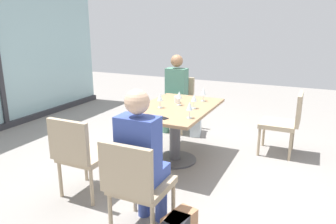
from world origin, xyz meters
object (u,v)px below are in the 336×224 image
object	(u,v)px
chair_side_end	(136,182)
wine_glass_5	(194,98)
person_side_end	(142,154)
handbag_1	(196,126)
person_far_right	(175,90)
cell_phone_on_table	(162,118)
wine_glass_2	(179,95)
wine_glass_4	(141,106)
chair_front_right	(286,120)
wine_glass_1	(160,97)
chair_far_left	(80,152)
chair_far_right	(178,100)
wine_glass_3	(203,91)
dining_table_main	(175,120)
wine_glass_0	(190,106)

from	to	relation	value
chair_side_end	wine_glass_5	bearing A→B (deg)	3.39
person_side_end	wine_glass_5	world-z (taller)	person_side_end
chair_side_end	handbag_1	bearing A→B (deg)	9.56
person_far_right	cell_phone_on_table	distance (m)	1.73
wine_glass_2	wine_glass_4	xyz separation A→B (m)	(-0.68, 0.16, 0.00)
chair_front_right	handbag_1	world-z (taller)	chair_front_right
person_side_end	wine_glass_1	size ratio (longest dim) A/B	6.81
chair_far_left	chair_far_right	bearing A→B (deg)	0.00
chair_front_right	wine_glass_4	size ratio (longest dim) A/B	4.70
chair_far_left	cell_phone_on_table	bearing A→B (deg)	-38.13
cell_phone_on_table	person_far_right	bearing A→B (deg)	41.92
chair_side_end	wine_glass_3	world-z (taller)	wine_glass_3
person_side_end	wine_glass_4	world-z (taller)	person_side_end
dining_table_main	handbag_1	world-z (taller)	dining_table_main
wine_glass_4	person_side_end	bearing A→B (deg)	-150.03
cell_phone_on_table	wine_glass_5	bearing A→B (deg)	5.07
wine_glass_5	person_side_end	bearing A→B (deg)	-176.36
wine_glass_3	wine_glass_4	world-z (taller)	same
chair_side_end	wine_glass_3	xyz separation A→B (m)	(1.98, 0.12, 0.37)
wine_glass_3	handbag_1	size ratio (longest dim) A/B	0.62
chair_far_left	handbag_1	size ratio (longest dim) A/B	2.90
wine_glass_1	wine_glass_2	bearing A→B (deg)	-37.04
chair_far_right	person_far_right	world-z (taller)	person_far_right
wine_glass_2	handbag_1	distance (m)	1.21
wine_glass_4	wine_glass_5	distance (m)	0.73
wine_glass_1	wine_glass_3	size ratio (longest dim) A/B	1.00
chair_side_end	chair_far_left	xyz separation A→B (m)	(0.30, 0.83, 0.00)
wine_glass_2	wine_glass_5	distance (m)	0.24
chair_side_end	wine_glass_0	distance (m)	1.21
handbag_1	chair_side_end	bearing A→B (deg)	174.43
wine_glass_5	cell_phone_on_table	xyz separation A→B (m)	(-0.54, 0.17, -0.13)
wine_glass_3	chair_far_left	bearing A→B (deg)	156.84
wine_glass_3	handbag_1	xyz separation A→B (m)	(0.63, 0.32, -0.72)
chair_side_end	chair_far_left	world-z (taller)	same
wine_glass_0	wine_glass_3	distance (m)	0.83
dining_table_main	wine_glass_1	world-z (taller)	wine_glass_1
chair_far_right	wine_glass_1	size ratio (longest dim) A/B	4.70
wine_glass_1	dining_table_main	bearing A→B (deg)	-52.30
wine_glass_1	handbag_1	size ratio (longest dim) A/B	0.62
wine_glass_0	cell_phone_on_table	size ratio (longest dim) A/B	1.28
wine_glass_1	chair_far_right	bearing A→B (deg)	14.33
chair_far_right	wine_glass_2	world-z (taller)	wine_glass_2
wine_glass_2	wine_glass_3	world-z (taller)	same
wine_glass_3	wine_glass_0	bearing A→B (deg)	-171.43
wine_glass_5	chair_front_right	bearing A→B (deg)	-51.85
wine_glass_2	wine_glass_5	world-z (taller)	same
chair_side_end	dining_table_main	bearing A→B (deg)	12.22
chair_front_right	wine_glass_5	bearing A→B (deg)	128.15
chair_far_right	wine_glass_0	xyz separation A→B (m)	(-1.61, -0.84, 0.37)
chair_far_left	handbag_1	bearing A→B (deg)	-9.70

